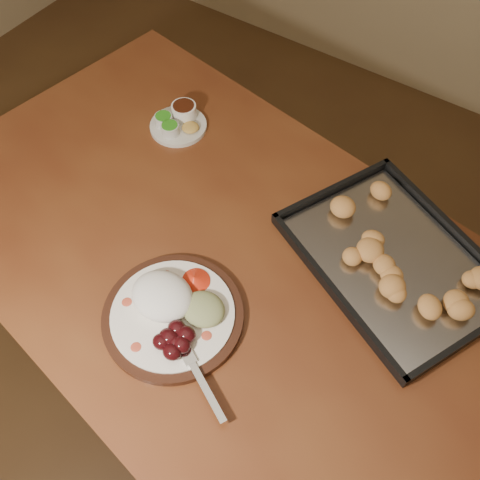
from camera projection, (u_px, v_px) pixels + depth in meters
The scene contains 5 objects.
ground at pixel (154, 416), 1.76m from camera, with size 4.00×4.00×0.00m, color #51371C.
dining_table at pixel (219, 270), 1.31m from camera, with size 1.63×1.15×0.75m.
dinner_plate at pixel (173, 311), 1.12m from camera, with size 0.37×0.30×0.07m.
condiment_saucer at pixel (178, 121), 1.44m from camera, with size 0.15×0.15×0.05m.
baking_tray at pixel (394, 258), 1.20m from camera, with size 0.58×0.52×0.05m.
Camera 1 is at (0.52, -0.27, 1.77)m, focal length 40.00 mm.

